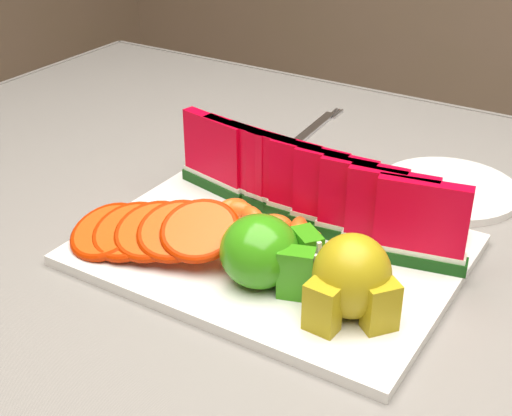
% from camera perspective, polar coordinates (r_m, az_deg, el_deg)
% --- Properties ---
extents(table, '(1.40, 0.90, 0.75)m').
position_cam_1_polar(table, '(0.88, 5.39, -8.80)').
color(table, '#532D1D').
rests_on(table, ground).
extents(tablecloth, '(1.53, 1.03, 0.20)m').
position_cam_1_polar(tablecloth, '(0.84, 5.58, -5.43)').
color(tablecloth, gray).
rests_on(tablecloth, table).
extents(platter, '(0.40, 0.30, 0.01)m').
position_cam_1_polar(platter, '(0.80, 1.34, -3.35)').
color(platter, silver).
rests_on(platter, tablecloth).
extents(apple_cluster, '(0.11, 0.09, 0.08)m').
position_cam_1_polar(apple_cluster, '(0.72, 0.86, -3.66)').
color(apple_cluster, '#1D8D0C').
rests_on(apple_cluster, platter).
extents(pear_cluster, '(0.10, 0.10, 0.08)m').
position_cam_1_polar(pear_cluster, '(0.68, 7.67, -5.72)').
color(pear_cluster, '#B39222').
rests_on(pear_cluster, platter).
extents(side_plate, '(0.21, 0.21, 0.01)m').
position_cam_1_polar(side_plate, '(0.96, 15.14, 1.46)').
color(side_plate, silver).
rests_on(side_plate, tablecloth).
extents(fork, '(0.03, 0.20, 0.00)m').
position_cam_1_polar(fork, '(1.12, 4.51, 6.27)').
color(fork, silver).
rests_on(fork, tablecloth).
extents(watermelon_row, '(0.39, 0.07, 0.10)m').
position_cam_1_polar(watermelon_row, '(0.81, 4.18, 1.61)').
color(watermelon_row, '#0E3C18').
rests_on(watermelon_row, platter).
extents(orange_fan_front, '(0.21, 0.14, 0.06)m').
position_cam_1_polar(orange_fan_front, '(0.78, -8.28, -1.82)').
color(orange_fan_front, '#CC4300').
rests_on(orange_fan_front, platter).
extents(orange_fan_back, '(0.33, 0.10, 0.04)m').
position_cam_1_polar(orange_fan_back, '(0.86, 6.33, 1.36)').
color(orange_fan_back, '#CC4300').
rests_on(orange_fan_back, platter).
extents(tangerine_segments, '(0.15, 0.06, 0.03)m').
position_cam_1_polar(tangerine_segments, '(0.81, 0.83, -1.08)').
color(tangerine_segments, orange).
rests_on(tangerine_segments, platter).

